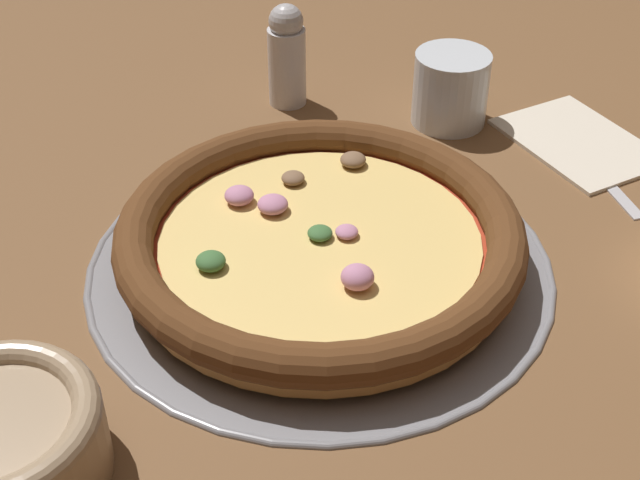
% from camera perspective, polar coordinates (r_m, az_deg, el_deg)
% --- Properties ---
extents(ground_plane, '(3.00, 3.00, 0.00)m').
position_cam_1_polar(ground_plane, '(0.74, -0.00, -1.68)').
color(ground_plane, brown).
extents(pizza_tray, '(0.39, 0.39, 0.01)m').
position_cam_1_polar(pizza_tray, '(0.74, -0.00, -1.47)').
color(pizza_tray, gray).
rests_on(pizza_tray, ground_plane).
extents(pizza, '(0.33, 0.33, 0.04)m').
position_cam_1_polar(pizza, '(0.72, -0.01, 0.12)').
color(pizza, tan).
rests_on(pizza, pizza_tray).
extents(drinking_cup, '(0.08, 0.08, 0.08)m').
position_cam_1_polar(drinking_cup, '(0.93, 8.36, 9.56)').
color(drinking_cup, silver).
rests_on(drinking_cup, ground_plane).
extents(napkin, '(0.18, 0.15, 0.01)m').
position_cam_1_polar(napkin, '(0.93, 16.24, 6.15)').
color(napkin, beige).
rests_on(napkin, ground_plane).
extents(fork, '(0.18, 0.12, 0.00)m').
position_cam_1_polar(fork, '(0.92, 16.35, 5.34)').
color(fork, '#B7B7BC').
rests_on(fork, ground_plane).
extents(pepper_shaker, '(0.04, 0.04, 0.11)m').
position_cam_1_polar(pepper_shaker, '(0.95, -2.14, 11.73)').
color(pepper_shaker, silver).
rests_on(pepper_shaker, ground_plane).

